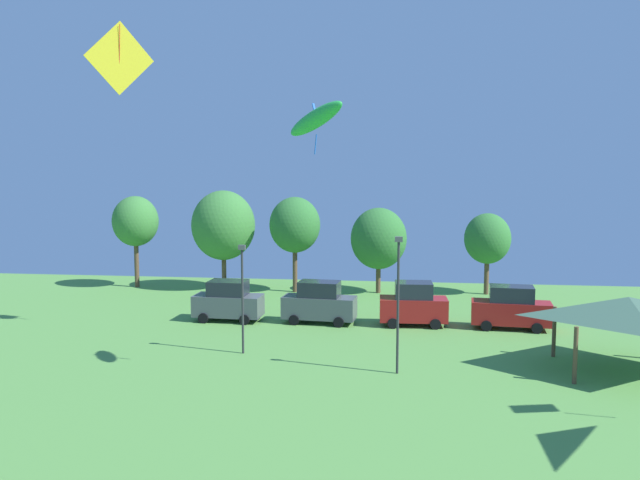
{
  "coord_description": "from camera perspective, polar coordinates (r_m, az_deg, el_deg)",
  "views": [
    {
      "loc": [
        3.22,
        3.33,
        9.73
      ],
      "look_at": [
        1.38,
        18.08,
        8.1
      ],
      "focal_mm": 38.0,
      "sensor_mm": 36.0,
      "label": 1
    }
  ],
  "objects": [
    {
      "name": "park_pavilion",
      "position": [
        35.11,
        24.52,
        -5.21
      ],
      "size": [
        7.37,
        5.64,
        3.6
      ],
      "color": "brown",
      "rests_on": "ground"
    },
    {
      "name": "parked_car_second_from_left",
      "position": [
        42.06,
        -0.06,
        -5.32
      ],
      "size": [
        4.64,
        2.25,
        2.63
      ],
      "rotation": [
        0.0,
        0.0,
        -0.09
      ],
      "color": "#4C5156",
      "rests_on": "ground"
    },
    {
      "name": "kite_flying_2",
      "position": [
        29.43,
        -16.52,
        14.45
      ],
      "size": [
        2.12,
        2.05,
        2.9
      ],
      "color": "yellow"
    },
    {
      "name": "parked_car_third_from_left",
      "position": [
        41.87,
        7.87,
        -5.4
      ],
      "size": [
        4.16,
        2.25,
        2.68
      ],
      "rotation": [
        0.0,
        0.0,
        0.05
      ],
      "color": "maroon",
      "rests_on": "ground"
    },
    {
      "name": "parked_car_rightmost_in_row",
      "position": [
        42.14,
        15.79,
        -5.55
      ],
      "size": [
        4.76,
        2.22,
        2.61
      ],
      "rotation": [
        0.0,
        0.0,
        -0.08
      ],
      "color": "maroon",
      "rests_on": "ground"
    },
    {
      "name": "treeline_tree_4",
      "position": [
        52.56,
        13.92,
        0.1
      ],
      "size": [
        3.48,
        3.48,
        6.17
      ],
      "color": "brown",
      "rests_on": "ground"
    },
    {
      "name": "treeline_tree_3",
      "position": [
        51.77,
        4.96,
        0.12
      ],
      "size": [
        4.27,
        4.27,
        6.55
      ],
      "color": "brown",
      "rests_on": "ground"
    },
    {
      "name": "treeline_tree_0",
      "position": [
        55.94,
        -15.28,
        1.51
      ],
      "size": [
        3.65,
        3.65,
        7.33
      ],
      "color": "brown",
      "rests_on": "ground"
    },
    {
      "name": "light_post_0",
      "position": [
        35.24,
        -6.55,
        -4.38
      ],
      "size": [
        0.36,
        0.2,
        5.69
      ],
      "color": "#2D2D33",
      "rests_on": "ground"
    },
    {
      "name": "light_post_2",
      "position": [
        31.77,
        6.59,
        -4.81
      ],
      "size": [
        0.36,
        0.2,
        6.48
      ],
      "color": "#2D2D33",
      "rests_on": "ground"
    },
    {
      "name": "parked_car_leftmost",
      "position": [
        43.13,
        -7.74,
        -5.12
      ],
      "size": [
        4.32,
        2.24,
        2.56
      ],
      "rotation": [
        0.0,
        0.0,
        -0.04
      ],
      "color": "#4C5156",
      "rests_on": "ground"
    },
    {
      "name": "treeline_tree_1",
      "position": [
        53.71,
        -8.14,
        1.23
      ],
      "size": [
        4.98,
        4.98,
        7.81
      ],
      "color": "brown",
      "rests_on": "ground"
    },
    {
      "name": "treeline_tree_2",
      "position": [
        51.93,
        -2.13,
        1.26
      ],
      "size": [
        3.9,
        3.9,
        7.36
      ],
      "color": "brown",
      "rests_on": "ground"
    },
    {
      "name": "kite_flying_8",
      "position": [
        29.78,
        -0.38,
        10.15
      ],
      "size": [
        3.16,
        2.9,
        2.46
      ],
      "color": "green"
    }
  ]
}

